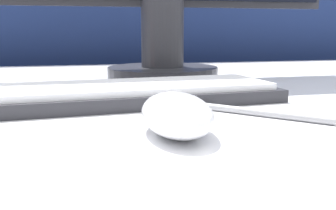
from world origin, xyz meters
TOP-DOWN VIEW (x-y plane):
  - partition_panel at (0.00, 0.70)m, footprint 5.00×0.03m
  - computer_mouse_near at (-0.05, -0.15)m, footprint 0.06×0.11m
  - keyboard at (-0.09, 0.01)m, footprint 0.44×0.16m
  - pen at (0.06, -0.10)m, footprint 0.11×0.11m

SIDE VIEW (x-z plane):
  - partition_panel at x=0.00m, z-range 0.00..1.08m
  - pen at x=0.06m, z-range 0.76..0.76m
  - keyboard at x=-0.09m, z-range 0.76..0.78m
  - computer_mouse_near at x=-0.05m, z-range 0.76..0.79m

